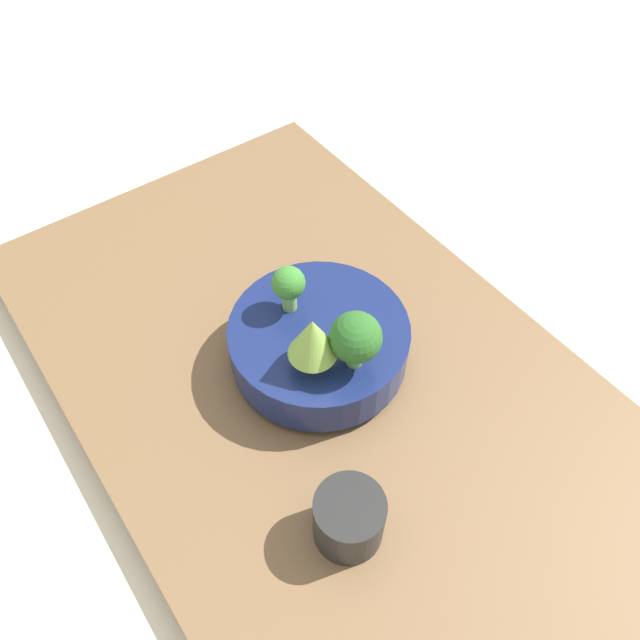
{
  "coord_description": "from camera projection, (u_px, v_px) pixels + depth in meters",
  "views": [
    {
      "loc": [
        0.43,
        -0.3,
        0.8
      ],
      "look_at": [
        0.0,
        0.01,
        0.14
      ],
      "focal_mm": 35.0,
      "sensor_mm": 36.0,
      "label": 1
    }
  ],
  "objects": [
    {
      "name": "bowl",
      "position": [
        320.0,
        344.0,
        0.88
      ],
      "size": [
        0.25,
        0.25,
        0.08
      ],
      "color": "navy",
      "rests_on": "table"
    },
    {
      "name": "broccoli_floret_right",
      "position": [
        356.0,
        338.0,
        0.78
      ],
      "size": [
        0.07,
        0.07,
        0.09
      ],
      "color": "#6BA34C",
      "rests_on": "bowl"
    },
    {
      "name": "ground_plane",
      "position": [
        313.0,
        379.0,
        0.95
      ],
      "size": [
        6.0,
        6.0,
        0.0
      ],
      "primitive_type": "plane",
      "color": "beige"
    },
    {
      "name": "cup",
      "position": [
        349.0,
        519.0,
        0.73
      ],
      "size": [
        0.09,
        0.09,
        0.08
      ],
      "color": "black",
      "rests_on": "table"
    },
    {
      "name": "table",
      "position": [
        313.0,
        372.0,
        0.93
      ],
      "size": [
        1.04,
        0.65,
        0.04
      ],
      "color": "brown",
      "rests_on": "ground_plane"
    },
    {
      "name": "romanesco_piece_near",
      "position": [
        312.0,
        338.0,
        0.77
      ],
      "size": [
        0.06,
        0.06,
        0.09
      ],
      "color": "#7AB256",
      "rests_on": "bowl"
    },
    {
      "name": "broccoli_floret_left",
      "position": [
        287.0,
        286.0,
        0.84
      ],
      "size": [
        0.05,
        0.05,
        0.07
      ],
      "color": "#7AB256",
      "rests_on": "bowl"
    }
  ]
}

